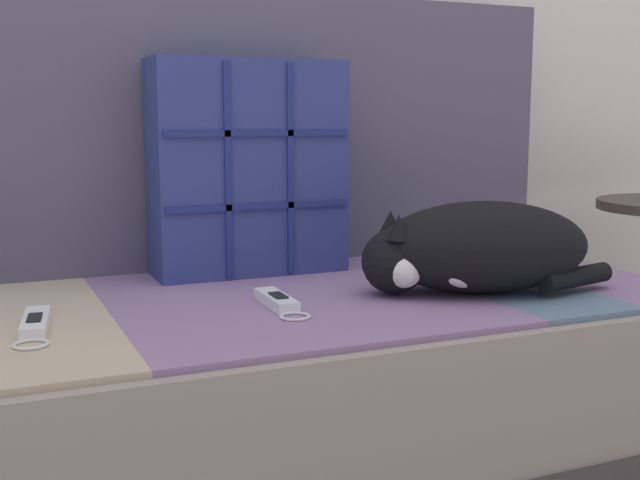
% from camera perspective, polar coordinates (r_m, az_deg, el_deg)
% --- Properties ---
extents(couch, '(1.94, 0.80, 0.43)m').
position_cam_1_polar(couch, '(1.45, -10.66, -12.71)').
color(couch, '#3D3838').
rests_on(couch, ground_plane).
extents(sofa_backrest, '(1.90, 0.14, 0.56)m').
position_cam_1_polar(sofa_backrest, '(1.67, -13.75, 7.59)').
color(sofa_backrest, '#514C60').
rests_on(sofa_backrest, couch).
extents(throw_pillow_quilted, '(0.38, 0.14, 0.42)m').
position_cam_1_polar(throw_pillow_quilted, '(1.59, -5.12, 5.13)').
color(throw_pillow_quilted, navy).
rests_on(throw_pillow_quilted, couch).
extents(sleeping_cat, '(0.45, 0.30, 0.16)m').
position_cam_1_polar(sleeping_cat, '(1.43, 10.85, -0.67)').
color(sleeping_cat, black).
rests_on(sleeping_cat, couch).
extents(game_remote_near, '(0.07, 0.20, 0.02)m').
position_cam_1_polar(game_remote_near, '(1.25, -19.60, -5.67)').
color(game_remote_near, white).
rests_on(game_remote_near, couch).
extents(game_remote_far, '(0.05, 0.18, 0.02)m').
position_cam_1_polar(game_remote_far, '(1.32, -3.01, -4.39)').
color(game_remote_far, white).
rests_on(game_remote_far, couch).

